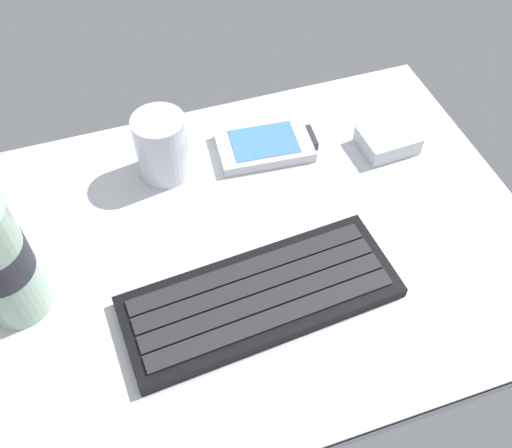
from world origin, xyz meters
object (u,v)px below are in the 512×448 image
(handheld_device, at_px, (265,145))
(juice_cup, at_px, (162,149))
(charger_block, at_px, (388,140))
(keyboard, at_px, (260,296))

(handheld_device, height_order, juice_cup, juice_cup)
(handheld_device, distance_m, charger_block, 0.16)
(juice_cup, xyz_separation_m, charger_block, (0.28, -0.05, -0.03))
(handheld_device, relative_size, juice_cup, 1.56)
(keyboard, height_order, juice_cup, juice_cup)
(handheld_device, bearing_deg, keyboard, -110.29)
(charger_block, bearing_deg, juice_cup, 170.17)
(handheld_device, bearing_deg, juice_cup, 178.76)
(keyboard, xyz_separation_m, handheld_device, (0.08, 0.21, -0.00))
(juice_cup, bearing_deg, charger_block, -9.83)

